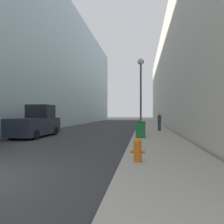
# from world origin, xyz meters

# --- Properties ---
(sidewalk_right) EXTENTS (3.28, 60.00, 0.16)m
(sidewalk_right) POSITION_xyz_m (5.83, 18.00, 0.08)
(sidewalk_right) COLOR #ADA89E
(sidewalk_right) RESTS_ON ground
(building_left_glass) EXTENTS (12.00, 60.00, 17.55)m
(building_left_glass) POSITION_xyz_m (-11.01, 26.00, 8.78)
(building_left_glass) COLOR #99B7C6
(building_left_glass) RESTS_ON ground
(building_right_stone) EXTENTS (12.00, 60.00, 13.62)m
(building_right_stone) POSITION_xyz_m (13.57, 26.00, 6.81)
(building_right_stone) COLOR beige
(building_right_stone) RESTS_ON ground
(fire_hydrant) EXTENTS (0.49, 0.38, 0.76)m
(fire_hydrant) POSITION_xyz_m (4.74, 2.46, 0.56)
(fire_hydrant) COLOR orange
(fire_hydrant) RESTS_ON sidewalk_right
(trash_bin) EXTENTS (0.66, 0.62, 1.05)m
(trash_bin) POSITION_xyz_m (4.75, 9.90, 0.70)
(trash_bin) COLOR #1E7538
(trash_bin) RESTS_ON sidewalk_right
(lamppost) EXTENTS (0.51, 0.51, 5.92)m
(lamppost) POSITION_xyz_m (4.74, 12.62, 4.14)
(lamppost) COLOR #4C4C51
(lamppost) RESTS_ON sidewalk_right
(pickup_truck) EXTENTS (2.00, 5.09, 2.40)m
(pickup_truck) POSITION_xyz_m (-2.98, 10.62, 0.98)
(pickup_truck) COLOR #232838
(pickup_truck) RESTS_ON ground
(pedestrian_on_sidewalk) EXTENTS (0.33, 0.21, 1.62)m
(pedestrian_on_sidewalk) POSITION_xyz_m (6.40, 15.74, 0.97)
(pedestrian_on_sidewalk) COLOR #2D3347
(pedestrian_on_sidewalk) RESTS_ON sidewalk_right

